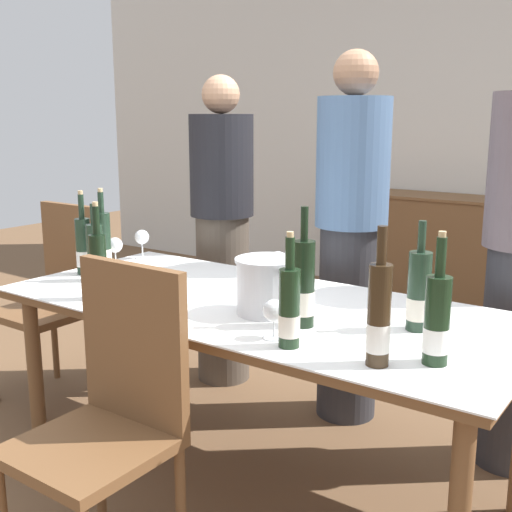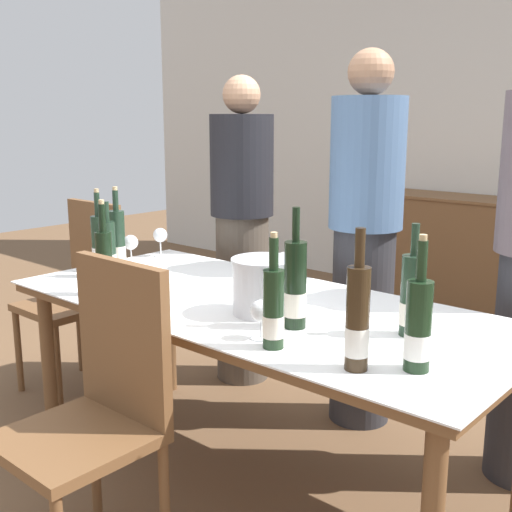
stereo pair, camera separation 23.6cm
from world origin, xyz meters
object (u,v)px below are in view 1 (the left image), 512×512
Objects in this scene: dining_table at (256,319)px; wine_bottle_1 at (419,293)px; person_guest_left at (351,241)px; wine_glass_1 at (142,239)px; wine_bottle_7 at (98,267)px; wine_glass_0 at (278,263)px; wine_bottle_4 at (103,245)px; person_host at (222,233)px; ice_bucket at (267,284)px; chair_near_front at (112,406)px; wine_glass_2 at (274,312)px; wine_bottle_3 at (289,309)px; wine_bottle_0 at (95,254)px; wine_bottle_8 at (303,286)px; wine_bottle_5 at (437,321)px; wine_bottle_2 at (379,317)px; chair_left_end at (58,289)px; sideboard_cabinet at (432,250)px; wine_bottle_6 at (84,247)px; wine_glass_3 at (115,247)px.

wine_bottle_1 is at bearing 5.07° from dining_table.
wine_glass_1 is at bearing -155.83° from person_guest_left.
wine_bottle_7 is 0.22× the size of person_guest_left.
wine_bottle_4 is at bearing -158.15° from wine_glass_0.
ice_bucket is at bearing -43.90° from person_host.
wine_glass_2 is at bearing 48.79° from chair_near_front.
wine_bottle_3 is at bearing -1.28° from wine_bottle_7.
wine_bottle_0 is 2.33× the size of wine_glass_0.
wine_bottle_8 reaches higher than chair_near_front.
chair_near_front reaches higher than ice_bucket.
wine_bottle_0 is 0.87× the size of wine_bottle_5.
wine_bottle_4 is (-1.41, -0.08, 0.01)m from wine_bottle_1.
person_guest_left is (-0.25, 1.01, 0.04)m from wine_glass_2.
person_guest_left is at bearing 120.84° from wine_bottle_2.
wine_bottle_5 is (0.41, 0.12, 0.00)m from wine_bottle_3.
wine_glass_2 is at bearing 155.96° from wine_bottle_3.
wine_glass_1 is at bearing 161.20° from dining_table.
wine_glass_0 is 1.12× the size of wine_glass_2.
person_guest_left is (0.83, 0.74, -0.00)m from wine_bottle_4.
person_guest_left is at bearing 62.26° from wine_bottle_7.
person_guest_left is at bearing -0.23° from person_host.
wine_bottle_0 is 0.34× the size of chair_near_front.
wine_glass_1 is 0.09× the size of person_host.
wine_bottle_1 is (0.50, 0.13, 0.02)m from ice_bucket.
chair_left_end is at bearing -150.97° from wine_glass_1.
wine_bottle_5 is (1.09, -2.98, 0.43)m from sideboard_cabinet.
wine_bottle_8 reaches higher than ice_bucket.
dining_table is 0.37m from wine_bottle_8.
wine_bottle_7 reaches higher than wine_bottle_6.
wine_bottle_8 reaches higher than wine_bottle_2.
chair_near_front reaches higher than wine_glass_3.
wine_glass_2 is at bearing -9.34° from wine_bottle_0.
wine_bottle_2 is 0.28m from wine_bottle_3.
sideboard_cabinet is 3.12m from wine_bottle_7.
wine_bottle_0 is at bearing 169.54° from wine_bottle_3.
wine_bottle_4 is at bearing -95.72° from person_host.
wine_bottle_6 is 0.44m from wine_bottle_7.
person_guest_left reaches higher than wine_bottle_6.
wine_bottle_3 is 0.36× the size of chair_near_front.
wine_bottle_8 is (-0.33, -0.18, 0.01)m from wine_bottle_1.
dining_table is at bearing -4.04° from chair_left_end.
chair_left_end is at bearing 178.05° from wine_glass_3.
wine_bottle_2 is 1.04× the size of wine_bottle_5.
chair_near_front is at bearing -36.15° from wine_bottle_6.
person_host is at bearing 143.02° from wine_bottle_2.
person_guest_left is (0.02, 0.72, 0.19)m from dining_table.
wine_bottle_7 is (-0.52, -0.30, 0.19)m from dining_table.
wine_bottle_6 reaches higher than chair_left_end.
wine_bottle_7 is at bearing -175.40° from wine_bottle_5.
wine_glass_2 is at bearing -13.55° from chair_left_end.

